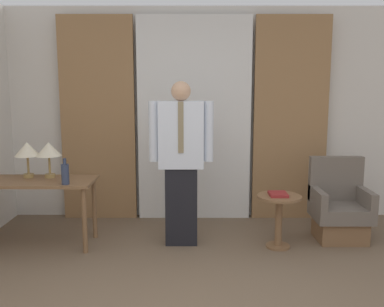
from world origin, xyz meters
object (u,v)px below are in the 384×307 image
desk (37,189)px  bottle_near_edge (67,174)px  armchair (341,210)px  table_lamp_right (50,150)px  side_table (280,213)px  book (280,194)px  person (183,158)px  table_lamp_left (29,150)px

desk → bottle_near_edge: bottle_near_edge is taller
bottle_near_edge → armchair: bottle_near_edge is taller
table_lamp_right → bottle_near_edge: table_lamp_right is taller
side_table → book: 0.20m
desk → armchair: bearing=3.3°
table_lamp_right → armchair: 3.29m
table_lamp_right → book: bearing=-4.7°
person → book: person is taller
table_lamp_left → bottle_near_edge: size_ratio=1.44×
side_table → book: book is taller
person → table_lamp_left: bearing=176.8°
bottle_near_edge → book: bottle_near_edge is taller
book → table_lamp_left: bearing=175.7°
person → side_table: bearing=-6.0°
desk → table_lamp_right: 0.44m
person → book: (1.03, -0.11, -0.37)m
bottle_near_edge → armchair: 3.02m
table_lamp_right → person: size_ratio=0.22×
desk → side_table: bearing=-1.6°
table_lamp_left → side_table: size_ratio=0.68×
side_table → desk: bearing=178.4°
side_table → table_lamp_left: bearing=175.7°
person → side_table: size_ratio=3.09×
desk → table_lamp_left: bearing=131.8°
armchair → book: bearing=-160.8°
desk → book: bearing=-1.5°
table_lamp_right → table_lamp_left: bearing=180.0°
table_lamp_right → side_table: bearing=-4.7°
side_table → book: size_ratio=2.60×
bottle_near_edge → book: 2.22m
bottle_near_edge → person: bearing=11.3°
desk → person: size_ratio=0.71×
table_lamp_left → book: (2.70, -0.20, -0.44)m
table_lamp_left → armchair: 3.52m
person → book: 1.10m
book → side_table: bearing=-4.7°
table_lamp_left → bottle_near_edge: 0.63m
table_lamp_left → person: bearing=-3.2°
bottle_near_edge → side_table: (2.22, 0.12, -0.45)m
table_lamp_right → book: size_ratio=1.77×
table_lamp_right → armchair: size_ratio=0.42×
table_lamp_left → desk: bearing=-48.2°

